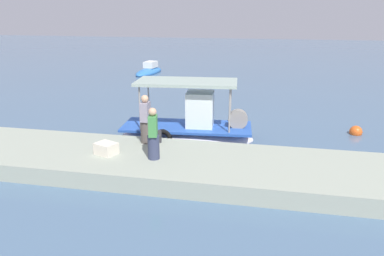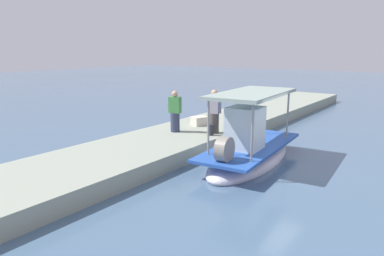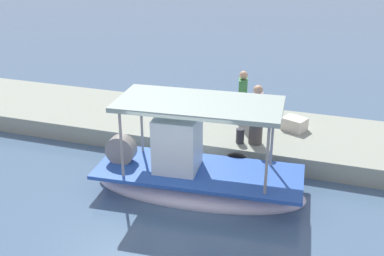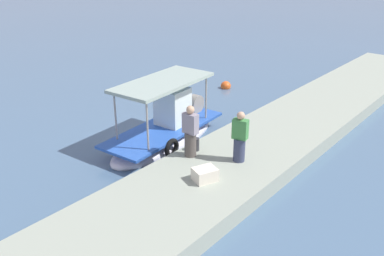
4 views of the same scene
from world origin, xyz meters
name	(u,v)px [view 1 (image 1 of 4)]	position (x,y,z in m)	size (l,w,h in m)	color
ground_plane	(194,136)	(0.00, 0.00, 0.00)	(120.00, 120.00, 0.00)	#486481
dock_quay	(171,164)	(0.00, -3.96, 0.29)	(36.00, 3.61, 0.57)	#949C8B
main_fishing_boat	(189,129)	(-0.09, -0.53, 0.47)	(5.76, 2.42, 2.88)	silver
fisherman_near_bollard	(146,121)	(-1.25, -2.76, 1.39)	(0.42, 0.52, 1.80)	#4F4743
fisherman_by_crate	(153,136)	(-0.50, -4.23, 1.36)	(0.46, 0.54, 1.74)	#333A55
mooring_bollard	(158,136)	(-0.81, -2.64, 0.80)	(0.24, 0.24, 0.45)	#2D2D33
cargo_crate	(106,148)	(-2.22, -4.15, 0.77)	(0.69, 0.55, 0.39)	beige
marker_buoy	(356,132)	(7.01, 1.68, 0.11)	(0.56, 0.56, 0.56)	#E0591E
moored_boat_near	(149,71)	(-7.24, 16.07, 0.17)	(1.96, 4.40, 1.23)	#2F70BC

